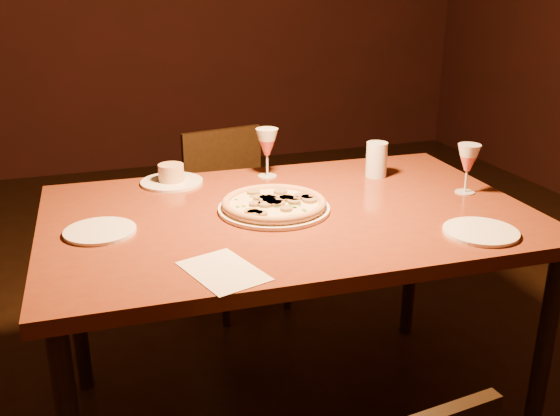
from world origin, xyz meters
name	(u,v)px	position (x,y,z in m)	size (l,w,h in m)	color
dining_table	(288,232)	(0.20, 0.02, 0.76)	(1.58, 1.05, 0.83)	brown
chair_far	(234,209)	(0.27, 1.00, 0.48)	(0.48, 0.48, 0.85)	black
pizza_plate	(274,205)	(0.16, 0.04, 0.85)	(0.36, 0.36, 0.04)	white
ramekin_saucer	(171,177)	(-0.11, 0.43, 0.85)	(0.23, 0.23, 0.07)	white
wine_glass_far	(267,153)	(0.25, 0.39, 0.92)	(0.08, 0.08, 0.18)	#B64C4C
wine_glass_right	(467,169)	(0.85, -0.01, 0.92)	(0.08, 0.08, 0.17)	#B64C4C
water_tumbler	(376,160)	(0.64, 0.26, 0.90)	(0.08, 0.08, 0.13)	silver
side_plate_left	(100,231)	(-0.39, 0.03, 0.84)	(0.21, 0.21, 0.01)	white
side_plate_near	(481,232)	(0.68, -0.34, 0.84)	(0.22, 0.22, 0.01)	white
menu_card	(223,271)	(-0.11, -0.34, 0.83)	(0.16, 0.23, 0.00)	beige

